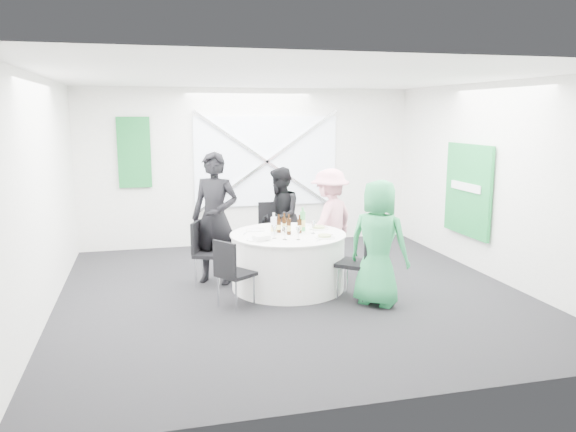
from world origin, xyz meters
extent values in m
plane|color=black|center=(0.00, 0.00, 0.00)|extent=(6.00, 6.00, 0.00)
plane|color=white|center=(0.00, 0.00, 2.80)|extent=(6.00, 6.00, 0.00)
plane|color=silver|center=(0.00, 3.00, 1.40)|extent=(6.00, 0.00, 6.00)
plane|color=silver|center=(0.00, -3.00, 1.40)|extent=(6.00, 0.00, 6.00)
plane|color=silver|center=(-3.00, 0.00, 1.40)|extent=(0.00, 6.00, 6.00)
plane|color=silver|center=(3.00, 0.00, 1.40)|extent=(0.00, 6.00, 6.00)
cube|color=white|center=(0.30, 2.96, 1.50)|extent=(2.60, 0.03, 1.60)
cube|color=silver|center=(0.30, 2.92, 1.50)|extent=(2.63, 0.05, 1.84)
cube|color=silver|center=(0.30, 2.92, 1.50)|extent=(2.63, 0.05, 1.84)
cube|color=#136330|center=(-2.00, 2.95, 1.70)|extent=(0.55, 0.04, 1.20)
cube|color=#188438|center=(2.94, 0.60, 1.20)|extent=(0.05, 1.20, 1.40)
cylinder|color=silver|center=(0.00, 0.20, 0.37)|extent=(1.52, 1.52, 0.74)
cylinder|color=silver|center=(0.00, 0.20, 0.75)|extent=(1.56, 1.56, 0.02)
cube|color=black|center=(0.06, 1.35, 0.48)|extent=(0.47, 0.47, 0.05)
cube|color=black|center=(0.08, 1.56, 0.74)|extent=(0.43, 0.07, 0.48)
cylinder|color=silver|center=(0.25, 1.52, 0.23)|extent=(0.02, 0.02, 0.46)
cylinder|color=silver|center=(-0.10, 1.54, 0.23)|extent=(0.02, 0.02, 0.46)
cylinder|color=silver|center=(0.23, 1.16, 0.23)|extent=(0.02, 0.02, 0.46)
cylinder|color=silver|center=(-0.13, 1.18, 0.23)|extent=(0.02, 0.02, 0.46)
cube|color=black|center=(-1.01, 0.61, 0.43)|extent=(0.53, 0.53, 0.05)
cube|color=black|center=(-1.19, 0.69, 0.67)|extent=(0.18, 0.37, 0.43)
cylinder|color=silver|center=(-1.10, 0.83, 0.21)|extent=(0.02, 0.02, 0.41)
cylinder|color=silver|center=(-1.22, 0.52, 0.21)|extent=(0.02, 0.02, 0.41)
cylinder|color=silver|center=(-0.80, 0.70, 0.21)|extent=(0.02, 0.02, 0.41)
cylinder|color=silver|center=(-0.92, 0.40, 0.21)|extent=(0.02, 0.02, 0.41)
cube|color=black|center=(0.74, 0.84, 0.40)|extent=(0.53, 0.53, 0.04)
cube|color=black|center=(0.87, 0.96, 0.63)|extent=(0.26, 0.29, 0.40)
cylinder|color=silver|center=(0.95, 0.82, 0.19)|extent=(0.02, 0.02, 0.38)
cylinder|color=silver|center=(0.75, 1.05, 0.19)|extent=(0.02, 0.02, 0.38)
cylinder|color=silver|center=(0.72, 0.62, 0.19)|extent=(0.02, 0.02, 0.38)
cylinder|color=silver|center=(0.52, 0.85, 0.19)|extent=(0.02, 0.02, 0.38)
cube|color=black|center=(0.73, -0.43, 0.46)|extent=(0.60, 0.60, 0.05)
cube|color=black|center=(0.88, -0.56, 0.71)|extent=(0.30, 0.33, 0.46)
cylinder|color=silver|center=(0.75, -0.67, 0.22)|extent=(0.02, 0.02, 0.44)
cylinder|color=silver|center=(0.97, -0.41, 0.22)|extent=(0.02, 0.02, 0.44)
cylinder|color=silver|center=(0.49, -0.45, 0.22)|extent=(0.02, 0.02, 0.44)
cylinder|color=silver|center=(0.71, -0.19, 0.22)|extent=(0.02, 0.02, 0.44)
cube|color=black|center=(-0.81, -0.38, 0.42)|extent=(0.54, 0.54, 0.05)
cube|color=black|center=(-0.96, -0.49, 0.65)|extent=(0.25, 0.32, 0.42)
cylinder|color=silver|center=(-1.03, -0.34, 0.20)|extent=(0.02, 0.02, 0.40)
cylinder|color=silver|center=(-0.84, -0.60, 0.20)|extent=(0.02, 0.02, 0.40)
cylinder|color=silver|center=(-0.77, -0.16, 0.20)|extent=(0.02, 0.02, 0.40)
cylinder|color=silver|center=(-0.59, -0.42, 0.20)|extent=(0.02, 0.02, 0.40)
imported|color=black|center=(-0.92, 0.70, 0.92)|extent=(0.80, 0.71, 1.84)
imported|color=black|center=(0.18, 1.41, 0.77)|extent=(0.52, 0.80, 1.54)
imported|color=pink|center=(0.80, 0.83, 0.78)|extent=(1.08, 0.99, 1.56)
imported|color=#289351|center=(0.91, -0.72, 0.78)|extent=(0.89, 0.90, 1.57)
cylinder|color=white|center=(0.03, 0.79, 0.77)|extent=(0.25, 0.25, 0.01)
cylinder|color=white|center=(-0.39, 0.50, 0.77)|extent=(0.26, 0.26, 0.01)
cylinder|color=white|center=(0.49, 0.39, 0.77)|extent=(0.28, 0.28, 0.01)
cylinder|color=#8AAE5D|center=(0.49, 0.39, 0.79)|extent=(0.18, 0.18, 0.02)
cylinder|color=white|center=(0.40, -0.17, 0.77)|extent=(0.26, 0.26, 0.01)
cylinder|color=#8AAE5D|center=(0.40, -0.17, 0.79)|extent=(0.17, 0.17, 0.02)
cylinder|color=white|center=(-0.49, -0.09, 0.77)|extent=(0.26, 0.26, 0.01)
cube|color=silver|center=(-0.43, -0.14, 0.80)|extent=(0.23, 0.19, 0.05)
cylinder|color=#3C1E0A|center=(-0.11, 0.29, 0.86)|extent=(0.06, 0.06, 0.19)
cylinder|color=#3C1E0A|center=(-0.11, 0.29, 0.98)|extent=(0.02, 0.02, 0.06)
cylinder|color=#DCCD74|center=(-0.11, 0.29, 0.84)|extent=(0.06, 0.06, 0.07)
cylinder|color=#3C1E0A|center=(-0.01, 0.37, 0.86)|extent=(0.06, 0.06, 0.19)
cylinder|color=#3C1E0A|center=(-0.01, 0.37, 0.98)|extent=(0.02, 0.02, 0.06)
cylinder|color=#DCCD74|center=(-0.01, 0.37, 0.84)|extent=(0.06, 0.06, 0.07)
cylinder|color=#3C1E0A|center=(0.16, 0.19, 0.86)|extent=(0.06, 0.06, 0.19)
cylinder|color=#3C1E0A|center=(0.16, 0.19, 0.98)|extent=(0.02, 0.02, 0.06)
cylinder|color=#DCCD74|center=(0.16, 0.19, 0.84)|extent=(0.06, 0.06, 0.07)
cylinder|color=#3C1E0A|center=(-0.01, 0.13, 0.87)|extent=(0.06, 0.06, 0.22)
cylinder|color=#3C1E0A|center=(-0.01, 0.13, 1.01)|extent=(0.02, 0.02, 0.06)
cylinder|color=#DCCD74|center=(-0.01, 0.13, 0.85)|extent=(0.06, 0.06, 0.08)
cylinder|color=#44B257|center=(0.24, 0.31, 0.90)|extent=(0.08, 0.08, 0.27)
cylinder|color=#44B257|center=(0.24, 0.31, 1.06)|extent=(0.03, 0.03, 0.06)
cylinder|color=#DCCD74|center=(0.24, 0.31, 0.87)|extent=(0.08, 0.08, 0.10)
cylinder|color=white|center=(-0.21, 0.15, 0.88)|extent=(0.08, 0.08, 0.24)
cylinder|color=white|center=(-0.21, 0.15, 1.03)|extent=(0.03, 0.03, 0.06)
cylinder|color=#DCCD74|center=(-0.21, 0.15, 0.86)|extent=(0.08, 0.08, 0.08)
cylinder|color=white|center=(0.04, -0.20, 0.76)|extent=(0.06, 0.06, 0.00)
cylinder|color=white|center=(0.04, -0.20, 0.81)|extent=(0.01, 0.01, 0.10)
cone|color=white|center=(0.04, -0.20, 0.89)|extent=(0.07, 0.07, 0.08)
cylinder|color=white|center=(-0.24, -0.04, 0.76)|extent=(0.06, 0.06, 0.00)
cylinder|color=white|center=(-0.24, -0.04, 0.81)|extent=(0.01, 0.01, 0.10)
cone|color=white|center=(-0.24, -0.04, 0.89)|extent=(0.07, 0.07, 0.08)
cylinder|color=white|center=(-0.13, -0.15, 0.76)|extent=(0.06, 0.06, 0.00)
cylinder|color=white|center=(-0.13, -0.15, 0.81)|extent=(0.01, 0.01, 0.10)
cone|color=white|center=(-0.13, -0.15, 0.89)|extent=(0.07, 0.07, 0.08)
cylinder|color=white|center=(0.33, 0.13, 0.76)|extent=(0.06, 0.06, 0.00)
cylinder|color=white|center=(0.33, 0.13, 0.81)|extent=(0.01, 0.01, 0.10)
cone|color=white|center=(0.33, 0.13, 0.89)|extent=(0.07, 0.07, 0.08)
cylinder|color=white|center=(-0.10, 0.58, 0.76)|extent=(0.06, 0.06, 0.00)
cylinder|color=white|center=(-0.10, 0.58, 0.81)|extent=(0.01, 0.01, 0.10)
cone|color=white|center=(-0.10, 0.58, 0.89)|extent=(0.07, 0.07, 0.08)
cube|color=silver|center=(0.55, 0.35, 0.76)|extent=(0.09, 0.13, 0.01)
cube|color=silver|center=(0.43, 0.58, 0.76)|extent=(0.08, 0.14, 0.01)
cube|color=silver|center=(-0.36, 0.65, 0.76)|extent=(0.10, 0.13, 0.01)
cube|color=silver|center=(-0.56, 0.35, 0.76)|extent=(0.09, 0.14, 0.01)
cube|color=silver|center=(0.29, -0.30, 0.76)|extent=(0.11, 0.12, 0.01)
cube|color=silver|center=(0.52, -0.06, 0.76)|extent=(0.11, 0.12, 0.01)
camera|label=1|loc=(-1.82, -6.96, 2.36)|focal=35.00mm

